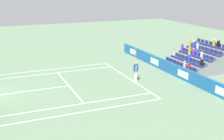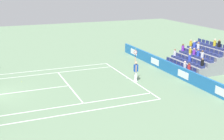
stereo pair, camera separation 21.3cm
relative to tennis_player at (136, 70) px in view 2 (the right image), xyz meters
The scene contains 12 objects.
line_baseline 1.47m from the tennis_player, ahead, with size 10.97×0.10×0.01m, color white.
line_service 5.86m from the tennis_player, 79.28° to the left, with size 8.23×0.10×0.01m, color white.
line_centre_service 8.99m from the tennis_player, 83.10° to the left, with size 0.10×6.40×0.01m, color white.
line_singles_sideline_left 8.09m from the tennis_player, 49.74° to the left, with size 0.10×11.89×0.01m, color white.
line_singles_sideline_right 6.91m from the tennis_player, 116.41° to the left, with size 0.10×11.89×0.01m, color white.
line_doubles_sideline_left 9.03m from the tennis_player, 43.05° to the left, with size 0.10×11.89×0.01m, color white.
line_doubles_sideline_right 7.61m from the tennis_player, 125.76° to the left, with size 0.10×11.89×0.01m, color white.
line_centre_mark 1.49m from the tennis_player, 14.64° to the left, with size 0.10×0.20×0.01m, color white.
sponsor_barrier 4.22m from the tennis_player, 75.17° to the right, with size 19.38×0.22×1.09m.
tennis_player is the anchor object (origin of this frame).
stadium_stand 7.69m from the tennis_player, 81.95° to the right, with size 4.96×4.75×3.05m.
loose_tennis_ball 9.91m from the tennis_player, 68.74° to the left, with size 0.07×0.07×0.07m, color #D1E533.
Camera 2 is at (-22.92, -0.87, 8.14)m, focal length 47.53 mm.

